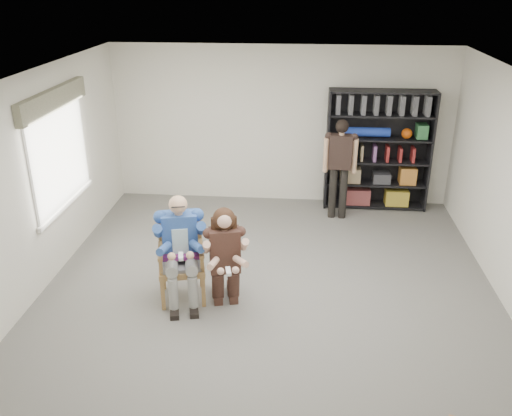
# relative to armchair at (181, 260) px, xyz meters

# --- Properties ---
(room_shell) EXTENTS (6.00, 7.00, 2.80)m
(room_shell) POSITION_rel_armchair_xyz_m (1.10, -0.01, 0.85)
(room_shell) COLOR white
(room_shell) RESTS_ON ground
(floor) EXTENTS (6.00, 7.00, 0.01)m
(floor) POSITION_rel_armchair_xyz_m (1.10, -0.01, -0.55)
(floor) COLOR slate
(floor) RESTS_ON ground
(window_left) EXTENTS (0.16, 2.00, 1.75)m
(window_left) POSITION_rel_armchair_xyz_m (-1.85, 0.99, 1.08)
(window_left) COLOR white
(window_left) RESTS_ON room_shell
(armchair) EXTENTS (0.76, 0.74, 1.09)m
(armchair) POSITION_rel_armchair_xyz_m (0.00, 0.00, 0.00)
(armchair) COLOR #976440
(armchair) RESTS_ON floor
(seated_man) EXTENTS (0.79, 0.97, 1.42)m
(seated_man) POSITION_rel_armchair_xyz_m (0.00, 0.00, 0.16)
(seated_man) COLOR navy
(seated_man) RESTS_ON floor
(kneeling_woman) EXTENTS (0.73, 0.98, 1.30)m
(kneeling_woman) POSITION_rel_armchair_xyz_m (0.58, -0.12, 0.10)
(kneeling_woman) COLOR #33221A
(kneeling_woman) RESTS_ON floor
(bookshelf) EXTENTS (1.80, 0.38, 2.10)m
(bookshelf) POSITION_rel_armchair_xyz_m (2.80, 3.27, 0.50)
(bookshelf) COLOR black
(bookshelf) RESTS_ON floor
(standing_man) EXTENTS (0.55, 0.33, 1.72)m
(standing_man) POSITION_rel_armchair_xyz_m (2.11, 2.74, 0.31)
(standing_man) COLOR black
(standing_man) RESTS_ON floor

